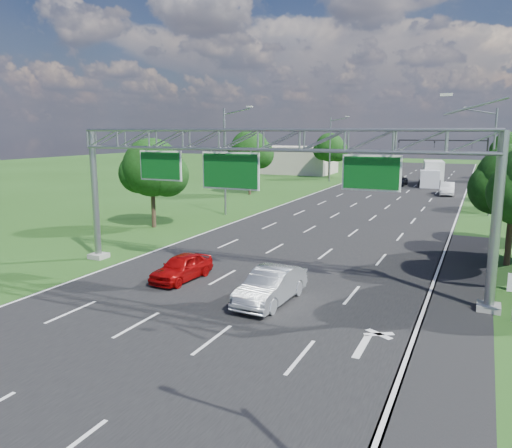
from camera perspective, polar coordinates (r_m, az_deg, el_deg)
The scene contains 19 objects.
ground at distance 43.87m, azimuth 9.85°, elevation 0.00°, with size 220.00×220.00×0.00m, color #204615.
road at distance 43.87m, azimuth 9.85°, elevation 0.00°, with size 18.00×180.00×0.02m, color black.
road_flare at distance 26.96m, azimuth 22.23°, elevation -7.38°, with size 3.00×30.00×0.02m, color black.
sign_gantry at distance 26.00m, azimuth 0.69°, elevation 8.26°, with size 23.50×1.00×9.56m.
traffic_signal at distance 76.88m, azimuth 22.28°, elevation 7.76°, with size 12.21×0.24×7.00m.
streetlight_l_near at distance 47.33m, azimuth -3.38°, elevation 7.72°, with size 2.97×0.22×10.16m.
streetlight_l_far at distance 79.92m, azimuth 8.60°, elevation 8.80°, with size 2.97×0.22×10.16m.
streetlight_r_mid at distance 51.81m, azimuth 25.26°, elevation 6.98°, with size 2.97×0.22×10.16m.
tree_verge_la at distance 42.03m, azimuth -11.69°, elevation 6.03°, with size 5.76×4.80×7.40m.
tree_verge_lb at distance 62.84m, azimuth -0.65°, elevation 8.30°, with size 5.76×4.80×8.06m.
tree_verge_lc at distance 85.23m, azimuth 8.48°, elevation 8.50°, with size 5.76×4.80×7.62m.
tree_verge_re at distance 89.89m, azimuth 26.91°, elevation 7.72°, with size 5.76×4.80×7.84m.
building_left at distance 95.73m, azimuth 4.53°, elevation 7.32°, with size 14.00×10.00×5.00m, color #AEA492.
red_coupe at distance 27.29m, azimuth -8.49°, elevation -4.92°, with size 1.68×4.16×1.42m, color #950607.
silver_sedan at distance 23.52m, azimuth 1.70°, elevation -7.08°, with size 1.73×4.95×1.63m, color #A2A7AD.
car_queue_b at distance 76.47m, azimuth 15.86°, elevation 4.76°, with size 2.27×4.92×1.37m, color black.
car_queue_c at distance 72.62m, azimuth 12.87°, elevation 4.56°, with size 1.50×3.73×1.27m, color black.
car_queue_d at distance 67.22m, azimuth 21.01°, elevation 3.79°, with size 1.68×4.81×1.58m, color white.
box_truck at distance 78.51m, azimuth 19.52°, elevation 5.44°, with size 3.60×9.63×3.53m.
Camera 1 is at (10.87, -11.75, 7.97)m, focal length 35.00 mm.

